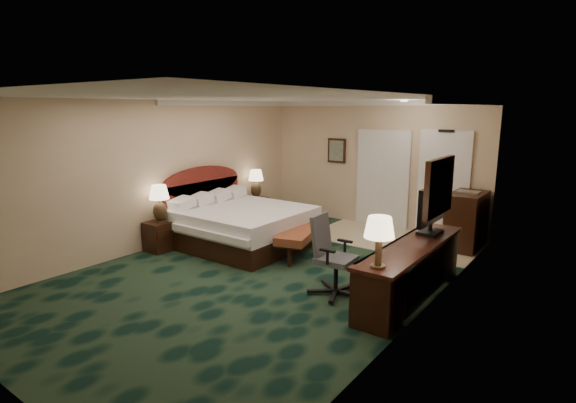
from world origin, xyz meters
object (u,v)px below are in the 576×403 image
Objects in this scene: nightstand_near at (160,236)px; minibar at (466,221)px; bed at (243,226)px; desk at (411,271)px; nightstand_far at (255,210)px; bed_bench at (301,242)px; lamp_near at (160,204)px; desk_chair at (336,256)px; lamp_far at (256,184)px; tv at (431,210)px.

nightstand_near is 0.51× the size of minibar.
bed is 3.51m from desk.
nightstand_far is at bearing 123.26° from bed.
bed_bench is at bearing 165.26° from desk.
nightstand_far is 2.69m from lamp_near.
lamp_near is 0.26× the size of desk.
minibar is at bearing 71.98° from desk_chair.
lamp_far is (-0.96, 1.53, 0.51)m from bed.
desk_chair is at bearing -34.94° from lamp_far.
lamp_far is 0.71× the size of tv.
desk reaches higher than bed_bench.
bed reaches higher than nightstand_far.
nightstand_far is 0.39× the size of bed_bench.
lamp_near is (0.02, 0.02, 0.60)m from nightstand_near.
nightstand_far reaches higher than bed_bench.
bed_bench is 1.36× the size of minibar.
bed_bench is (2.20, 1.28, -0.63)m from lamp_near.
desk is at bearing -88.96° from tv.
tv reaches higher than lamp_near.
tv reaches higher than nightstand_far.
bed_bench is 0.55× the size of desk.
lamp_far is 4.89m from desk.
nightstand_far is 4.36m from desk_chair.
bed is at bearing -146.47° from minibar.
nightstand_far is 0.60m from lamp_far.
nightstand_near is 0.80× the size of lamp_near.
desk is 2.87× the size of tv.
nightstand_near is 4.75m from tv.
lamp_far reaches higher than desk_chair.
nightstand_near is at bearing 179.59° from desk_chair.
desk is 2.74m from minibar.
nightstand_near is at bearing -170.99° from desk.
tv is 2.15m from minibar.
desk is (4.45, 0.69, -0.50)m from lamp_near.
desk_chair is at bearing -20.33° from bed.
bed reaches higher than nightstand_near.
bed is at bearing 172.73° from desk.
nightstand_near is at bearing -133.38° from lamp_near.
lamp_near reaches higher than desk.
minibar is (4.44, 0.80, 0.25)m from nightstand_far.
nightstand_far is at bearing 90.27° from lamp_near.
lamp_near is 5.60m from minibar.
nightstand_near is 0.21× the size of desk.
bed is 1.52m from nightstand_near.
bed is 3.57m from tv.
lamp_far is at bearing 131.10° from bed_bench.
lamp_far is 4.37m from desk_chair.
desk_chair is (2.61, -0.97, 0.20)m from bed.
nightstand_near is 2.75m from lamp_far.
bed_bench is 1.57× the size of tv.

